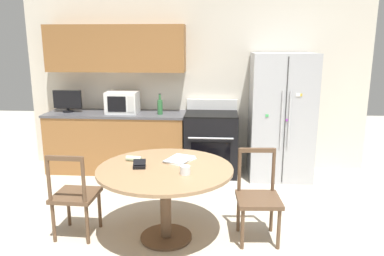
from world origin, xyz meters
TOP-DOWN VIEW (x-y plane):
  - ground_plane at (0.00, 0.00)m, footprint 14.00×14.00m
  - back_wall at (-0.30, 2.59)m, footprint 5.20×0.44m
  - kitchen_counter at (-1.17, 2.29)m, footprint 2.08×0.64m
  - refrigerator at (1.26, 2.21)m, footprint 0.87×0.76m
  - oven_range at (0.26, 2.26)m, footprint 0.77×0.68m
  - microwave at (-1.06, 2.28)m, footprint 0.46×0.35m
  - countertop_tv at (-1.90, 2.30)m, footprint 0.42×0.16m
  - counter_bottle at (-0.49, 2.21)m, footprint 0.08×0.08m
  - dining_table at (-0.14, 0.29)m, footprint 1.33×1.33m
  - dining_chair_left at (-1.06, 0.28)m, footprint 0.44×0.44m
  - dining_chair_right at (0.77, 0.36)m, footprint 0.45×0.45m
  - candle_glass at (0.07, 0.12)m, footprint 0.10×0.10m
  - folded_napkin at (-0.49, 0.47)m, footprint 0.17×0.08m
  - wallet at (-0.39, 0.28)m, footprint 0.14×0.14m
  - mail_stack at (-0.03, 0.52)m, footprint 0.34×0.37m

SIDE VIEW (x-z plane):
  - ground_plane at x=0.00m, z-range 0.00..0.00m
  - dining_chair_left at x=-1.06m, z-range -0.02..0.89m
  - dining_chair_right at x=0.77m, z-range -0.02..0.89m
  - kitchen_counter at x=-1.17m, z-range 0.00..0.90m
  - oven_range at x=0.26m, z-range -0.07..1.01m
  - dining_table at x=-0.14m, z-range 0.25..1.00m
  - mail_stack at x=-0.03m, z-range 0.75..0.78m
  - folded_napkin at x=-0.49m, z-range 0.75..0.80m
  - wallet at x=-0.39m, z-range 0.74..0.81m
  - candle_glass at x=0.07m, z-range 0.75..0.83m
  - refrigerator at x=1.26m, z-range 0.00..1.79m
  - counter_bottle at x=-0.49m, z-range 0.86..1.17m
  - microwave at x=-1.06m, z-range 0.90..1.22m
  - countertop_tv at x=-1.90m, z-range 0.91..1.24m
  - back_wall at x=-0.30m, z-range 0.14..2.74m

